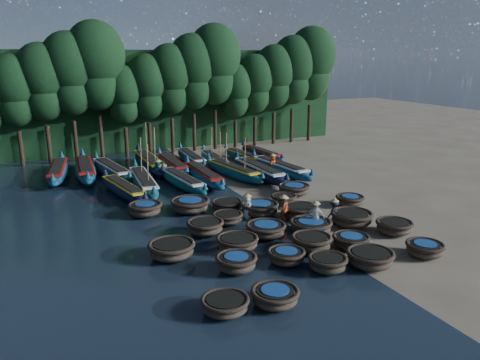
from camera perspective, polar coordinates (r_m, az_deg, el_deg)
name	(u,v)px	position (r m, az deg, el deg)	size (l,w,h in m)	color
ground	(266,211)	(29.64, 3.21, -3.79)	(120.00, 120.00, 0.00)	gray
foliage_wall	(160,100)	(50.19, -9.68, 9.65)	(40.00, 3.00, 10.00)	black
coracle_0	(225,304)	(18.45, -1.83, -14.91)	(2.28, 2.28, 0.64)	brown
coracle_1	(275,296)	(18.95, 4.30, -13.93)	(2.24, 2.24, 0.70)	brown
coracle_2	(328,263)	(21.93, 10.63, -9.90)	(1.99, 1.99, 0.73)	brown
coracle_3	(370,258)	(22.82, 15.58, -9.12)	(2.45, 2.45, 0.77)	brown
coracle_4	(425,249)	(24.77, 21.61, -7.78)	(2.23, 2.23, 0.70)	brown
coracle_5	(236,262)	(21.57, -0.45, -9.99)	(2.27, 2.27, 0.76)	brown
coracle_6	(286,256)	(22.42, 5.66, -9.18)	(1.82, 1.82, 0.68)	brown
coracle_7	(311,242)	(23.89, 8.71, -7.50)	(2.51, 2.51, 0.83)	brown
coracle_8	(351,241)	(24.64, 13.38, -7.21)	(2.11, 2.11, 0.70)	brown
coracle_9	(394,227)	(27.16, 18.28, -5.41)	(2.04, 2.04, 0.75)	brown
coracle_10	(172,249)	(23.09, -8.34, -8.35)	(2.32, 2.32, 0.81)	brown
coracle_11	(237,242)	(23.77, -0.33, -7.63)	(2.16, 2.16, 0.71)	brown
coracle_12	(266,229)	(25.37, 3.17, -6.04)	(2.70, 2.70, 0.78)	brown
coracle_13	(311,226)	(26.05, 8.62, -5.60)	(2.60, 2.60, 0.79)	brown
coracle_14	(352,218)	(27.72, 13.45, -4.51)	(2.44, 2.44, 0.84)	brown
coracle_15	(205,227)	(25.76, -4.26, -5.70)	(2.29, 2.29, 0.80)	brown
coracle_16	(228,218)	(27.24, -1.51, -4.63)	(1.87, 1.87, 0.69)	brown
coracle_17	(260,208)	(28.63, 2.40, -3.46)	(2.90, 2.90, 0.83)	brown
coracle_18	(299,211)	(28.36, 7.26, -3.76)	(2.45, 2.45, 0.83)	brown
coracle_19	(350,200)	(31.32, 13.25, -2.38)	(2.12, 2.12, 0.68)	brown
coracle_20	(145,209)	(29.14, -11.48, -3.45)	(2.53, 2.53, 0.81)	brown
coracle_21	(190,205)	(29.42, -6.08, -3.02)	(2.58, 2.58, 0.83)	brown
coracle_22	(227,205)	(29.62, -1.59, -3.04)	(2.02, 2.02, 0.65)	brown
coracle_23	(284,199)	(30.80, 5.37, -2.34)	(1.73, 1.73, 0.68)	brown
coracle_24	(294,189)	(33.02, 6.63, -1.10)	(2.64, 2.64, 0.74)	brown
long_boat_2	(124,189)	(33.41, -13.99, -1.11)	(2.60, 7.61, 1.36)	#0E1835
long_boat_3	(144,182)	(34.68, -11.67, -0.27)	(2.17, 8.63, 3.68)	#0E4352
long_boat_4	(182,181)	(34.76, -7.06, -0.12)	(2.12, 7.89, 1.39)	#0E4352
long_boat_5	(203,175)	(36.12, -4.51, 0.57)	(1.53, 8.25, 1.45)	navy
long_boat_6	(233,171)	(37.39, -0.83, 1.11)	(2.66, 8.06, 3.46)	navy
long_boat_7	(259,171)	(37.20, 2.35, 1.11)	(1.62, 8.92, 1.57)	#0E1835
long_boat_8	(280,168)	(38.36, 4.92, 1.46)	(2.25, 8.52, 1.51)	navy
long_boat_9	(58,171)	(39.91, -21.30, 0.99)	(2.76, 8.37, 1.49)	navy
long_boat_10	(85,169)	(39.70, -18.34, 1.25)	(2.27, 9.03, 1.59)	navy
long_boat_11	(112,170)	(38.95, -15.36, 1.16)	(2.68, 8.35, 1.49)	#0E4352
long_boat_12	(149,163)	(40.73, -10.98, 2.10)	(1.76, 9.20, 3.91)	#0E1835
long_boat_13	(172,165)	(39.93, -8.30, 1.86)	(1.44, 8.17, 1.44)	navy
long_boat_14	(191,158)	(42.28, -5.97, 2.65)	(1.81, 7.95, 1.40)	#0E4352
long_boat_15	(214,160)	(41.47, -3.13, 2.45)	(1.99, 7.65, 3.26)	navy
long_boat_16	(244,157)	(42.80, 0.53, 2.83)	(1.94, 7.32, 1.29)	navy
long_boat_17	(261,154)	(44.22, 2.60, 3.22)	(1.72, 7.40, 1.31)	#0E1835
fisherman_0	(247,206)	(27.95, 0.88, -3.17)	(0.54, 0.77, 1.71)	silver
fisherman_1	(284,207)	(27.65, 5.42, -3.32)	(0.65, 0.54, 1.72)	#185666
fisherman_2	(283,208)	(27.60, 5.29, -3.43)	(0.83, 0.67, 1.78)	#CE481B
fisherman_3	(334,212)	(27.59, 11.40, -3.79)	(1.06, 0.75, 1.69)	black
fisherman_4	(315,216)	(26.29, 9.18, -4.37)	(1.04, 0.93, 1.90)	silver
fisherman_5	(158,170)	(37.24, -9.96, 1.25)	(1.31, 1.37, 1.75)	#185666
fisherman_6	(273,164)	(38.33, 4.01, 1.96)	(0.97, 0.94, 1.88)	#CE481B
tree_1	(14,90)	(44.75, -25.87, 9.86)	(4.09, 4.09, 9.65)	black
tree_2	(42,81)	(44.75, -22.99, 11.04)	(4.51, 4.51, 10.63)	black
tree_3	(69,73)	(44.88, -20.09, 12.18)	(4.92, 4.92, 11.60)	black
tree_4	(96,65)	(45.14, -17.20, 13.29)	(5.34, 5.34, 12.58)	black
tree_5	(123,94)	(45.67, -14.04, 10.12)	(3.68, 3.68, 8.68)	black
tree_6	(147,86)	(46.12, -11.24, 11.17)	(4.09, 4.09, 9.65)	black
tree_7	(170,78)	(46.70, -8.49, 12.16)	(4.51, 4.51, 10.63)	black
tree_8	(193,71)	(47.39, -5.79, 13.11)	(4.92, 4.92, 11.60)	black
tree_9	(214,64)	(48.18, -3.16, 13.99)	(5.34, 5.34, 12.58)	black
tree_10	(235,90)	(49.22, -0.59, 10.89)	(3.68, 3.68, 8.68)	black
tree_11	(255,83)	(50.17, 1.85, 11.73)	(4.09, 4.09, 9.65)	black
tree_12	(274,76)	(51.22, 4.21, 12.53)	(4.51, 4.51, 10.63)	black
tree_13	(293,69)	(52.35, 6.48, 13.27)	(4.92, 4.92, 11.60)	black
tree_14	(311,63)	(53.57, 8.67, 13.96)	(5.34, 5.34, 12.58)	black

